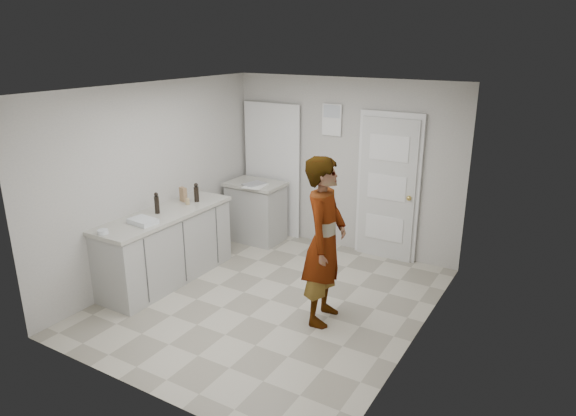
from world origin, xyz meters
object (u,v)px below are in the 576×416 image
Objects in this scene: oil_cruet_a at (196,193)px; oil_cruet_b at (157,203)px; spice_jar at (188,201)px; cake_mix_box at (183,194)px; baking_dish at (143,221)px; person at (325,241)px; egg_bowl at (103,232)px.

oil_cruet_a is 0.96× the size of oil_cruet_b.
oil_cruet_b is (-0.08, -0.47, 0.09)m from spice_jar.
cake_mix_box reaches higher than baking_dish.
oil_cruet_a is at bearing 80.29° from oil_cruet_b.
person is 9.70× the size of cake_mix_box.
baking_dish is at bearing -71.32° from oil_cruet_b.
spice_jar reaches higher than baking_dish.
baking_dish is (0.04, -0.83, -0.02)m from spice_jar.
spice_jar reaches higher than egg_bowl.
oil_cruet_a is at bearing 70.26° from person.
oil_cruet_b is at bearing 108.68° from baking_dish.
cake_mix_box is at bearing 95.66° from oil_cruet_b.
baking_dish is at bearing -89.10° from oil_cruet_a.
spice_jar is at bearing 79.80° from oil_cruet_b.
baking_dish is at bearing -87.36° from spice_jar.
egg_bowl is at bearing -90.85° from oil_cruet_b.
oil_cruet_a is at bearing 81.79° from spice_jar.
oil_cruet_a reaches higher than cake_mix_box.
egg_bowl is at bearing -94.23° from spice_jar.
oil_cruet_b is at bearing -100.20° from spice_jar.
oil_cruet_b reaches higher than baking_dish.
oil_cruet_a is at bearing 90.90° from baking_dish.
cake_mix_box is 0.56× the size of baking_dish.
person is 6.87× the size of oil_cruet_b.
person is at bearing 10.52° from cake_mix_box.
spice_jar is at bearing 74.46° from person.
baking_dish is at bearing -60.36° from cake_mix_box.
person reaches higher than oil_cruet_a.
oil_cruet_a is 0.63m from oil_cruet_b.
egg_bowl is at bearing -69.66° from cake_mix_box.
oil_cruet_b is (0.05, -0.54, 0.03)m from cake_mix_box.
person is at bearing -6.63° from spice_jar.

